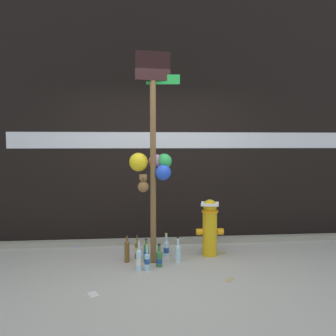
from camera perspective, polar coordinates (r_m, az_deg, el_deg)
The scene contains 17 objects.
ground_plane at distance 4.31m, azimuth -0.44°, elevation -17.27°, with size 14.00×14.00×0.00m, color #ADA899.
building_wall at distance 5.87m, azimuth -1.97°, elevation 8.08°, with size 10.00×0.21×3.95m.
curb_strip at distance 5.59m, azimuth -1.64°, elevation -11.77°, with size 8.00×0.12×0.08m, color gray.
memorial_post at distance 4.56m, azimuth -2.53°, elevation 3.36°, with size 0.65×0.33×2.71m.
fire_hydrant at distance 5.00m, azimuth 6.77°, elevation -9.30°, with size 0.38×0.29×0.79m.
bottle_0 at distance 4.49m, azimuth -3.41°, elevation -14.73°, with size 0.07×0.07×0.32m.
bottle_1 at distance 4.79m, azimuth -6.65°, elevation -13.15°, with size 0.07×0.07×0.36m.
bottle_2 at distance 5.00m, azimuth -0.30°, elevation -12.83°, with size 0.08×0.08×0.32m.
bottle_3 at distance 4.77m, azimuth 1.61°, elevation -13.44°, with size 0.07×0.07×0.33m.
bottle_4 at distance 4.62m, azimuth -1.44°, elevation -14.34°, with size 0.08×0.08×0.29m.
bottle_5 at distance 4.50m, azimuth -4.73°, elevation -14.50°, with size 0.07×0.07×0.37m.
bottle_6 at distance 4.79m, azimuth -3.56°, elevation -13.49°, with size 0.07×0.07×0.31m.
bottle_7 at distance 4.91m, azimuth -5.02°, elevation -13.04°, with size 0.06×0.06×0.33m.
litter_0 at distance 4.30m, azimuth 9.93°, elevation -17.34°, with size 0.15×0.07×0.01m, color tan.
litter_1 at distance 3.96m, azimuth -12.01°, elevation -19.31°, with size 0.15×0.09×0.01m, color silver.
litter_2 at distance 5.61m, azimuth -14.24°, elevation -12.24°, with size 0.14×0.11×0.01m, color #8C99B2.
litter_3 at distance 5.23m, azimuth 8.69°, elevation -13.38°, with size 0.12×0.10×0.01m, color tan.
Camera 1 is at (-0.33, -4.00, 1.57)m, focal length 37.72 mm.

